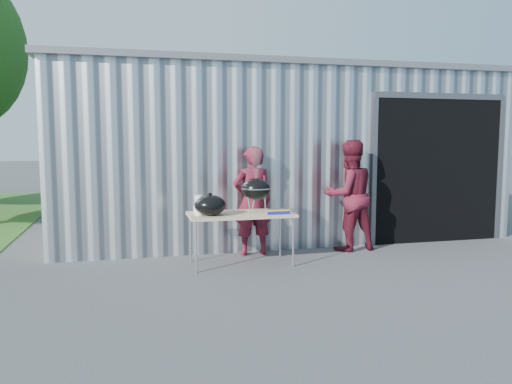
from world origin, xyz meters
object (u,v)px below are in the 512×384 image
object	(u,v)px
folding_table	(241,216)
kettle_grill	(256,183)
person_bystander	(349,195)
person_cook	(252,201)

from	to	relation	value
folding_table	kettle_grill	size ratio (longest dim) A/B	1.61
folding_table	person_bystander	bearing A→B (deg)	14.88
folding_table	person_bystander	distance (m)	2.00
folding_table	kettle_grill	distance (m)	0.52
person_bystander	kettle_grill	bearing A→B (deg)	9.40
kettle_grill	person_cook	distance (m)	0.59
kettle_grill	person_cook	size ratio (longest dim) A/B	0.55
folding_table	person_cook	bearing A→B (deg)	60.93
person_bystander	folding_table	bearing A→B (deg)	9.46
kettle_grill	person_cook	xyz separation A→B (m)	(0.07, 0.49, -0.32)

